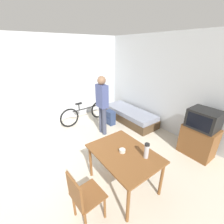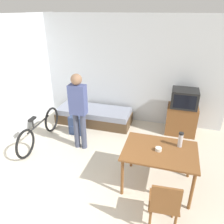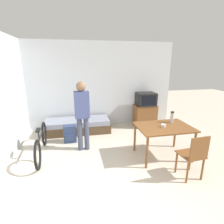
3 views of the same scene
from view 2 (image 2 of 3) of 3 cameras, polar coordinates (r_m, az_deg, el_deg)
name	(u,v)px [view 2 (image 2 of 3)]	position (r m, az deg, el deg)	size (l,w,h in m)	color
wall_back	(122,70)	(5.69, 2.59, 10.81)	(5.17, 0.06, 2.70)	silver
daybed	(94,116)	(5.84, -4.70, -0.97)	(1.96, 0.75, 0.40)	#4C3823
tv	(182,113)	(5.43, 17.89, -0.18)	(0.70, 0.50, 1.13)	brown
dining_table	(160,154)	(3.69, 12.34, -10.78)	(1.18, 0.86, 0.73)	brown
wooden_chair	(164,204)	(3.15, 13.49, -22.33)	(0.43, 0.43, 0.87)	brown
bicycle	(40,130)	(5.17, -18.38, -4.51)	(0.12, 1.71, 0.71)	black
person_standing	(78,107)	(4.49, -8.80, 1.28)	(0.34, 0.22, 1.67)	#3D4256
thermos_flask	(181,139)	(3.74, 17.47, -6.74)	(0.08, 0.08, 0.26)	#B7B7BC
mate_bowl	(158,149)	(3.62, 12.05, -9.47)	(0.10, 0.10, 0.05)	beige
backpack	(76,125)	(5.35, -9.31, -3.47)	(0.33, 0.24, 0.46)	navy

